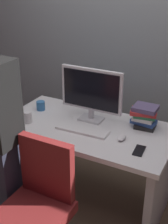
{
  "coord_description": "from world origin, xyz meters",
  "views": [
    {
      "loc": [
        1.04,
        -2.02,
        1.95
      ],
      "look_at": [
        0.0,
        -0.05,
        0.9
      ],
      "focal_mm": 49.91,
      "sensor_mm": 36.0,
      "label": 1
    }
  ],
  "objects_px": {
    "keyboard": "(82,130)",
    "cell_phone": "(139,151)",
    "desk": "(87,150)",
    "cup_by_monitor": "(41,106)",
    "monitor": "(91,92)",
    "mouse": "(121,138)",
    "book_stack": "(145,116)",
    "office_chair": "(38,214)",
    "cup_near_keyboard": "(28,117)"
  },
  "relations": [
    {
      "from": "keyboard",
      "to": "book_stack",
      "type": "xyz_separation_m",
      "value": [
        0.42,
        0.29,
        0.09
      ]
    },
    {
      "from": "cup_near_keyboard",
      "to": "cup_by_monitor",
      "type": "relative_size",
      "value": 1.18
    },
    {
      "from": "mouse",
      "to": "cup_near_keyboard",
      "type": "distance_m",
      "value": 0.81
    },
    {
      "from": "keyboard",
      "to": "office_chair",
      "type": "bearing_deg",
      "value": -91.39
    },
    {
      "from": "desk",
      "to": "keyboard",
      "type": "distance_m",
      "value": 0.26
    },
    {
      "from": "monitor",
      "to": "desk",
      "type": "bearing_deg",
      "value": -79.64
    },
    {
      "from": "keyboard",
      "to": "cell_phone",
      "type": "xyz_separation_m",
      "value": [
        0.5,
        -0.07,
        -0.01
      ]
    },
    {
      "from": "mouse",
      "to": "cell_phone",
      "type": "relative_size",
      "value": 0.69
    },
    {
      "from": "office_chair",
      "to": "cup_by_monitor",
      "type": "height_order",
      "value": "office_chair"
    },
    {
      "from": "monitor",
      "to": "cell_phone",
      "type": "relative_size",
      "value": 3.75
    },
    {
      "from": "cup_near_keyboard",
      "to": "cell_phone",
      "type": "bearing_deg",
      "value": 0.45
    },
    {
      "from": "cell_phone",
      "to": "monitor",
      "type": "bearing_deg",
      "value": 146.9
    },
    {
      "from": "cup_by_monitor",
      "to": "book_stack",
      "type": "bearing_deg",
      "value": 6.8
    },
    {
      "from": "office_chair",
      "to": "cup_by_monitor",
      "type": "distance_m",
      "value": 1.06
    },
    {
      "from": "desk",
      "to": "monitor",
      "type": "relative_size",
      "value": 2.64
    },
    {
      "from": "cup_near_keyboard",
      "to": "book_stack",
      "type": "relative_size",
      "value": 0.42
    },
    {
      "from": "desk",
      "to": "book_stack",
      "type": "bearing_deg",
      "value": 25.44
    },
    {
      "from": "desk",
      "to": "book_stack",
      "type": "distance_m",
      "value": 0.57
    },
    {
      "from": "office_chair",
      "to": "monitor",
      "type": "relative_size",
      "value": 1.74
    },
    {
      "from": "cup_near_keyboard",
      "to": "book_stack",
      "type": "distance_m",
      "value": 0.97
    },
    {
      "from": "keyboard",
      "to": "mouse",
      "type": "height_order",
      "value": "mouse"
    },
    {
      "from": "cup_by_monitor",
      "to": "book_stack",
      "type": "xyz_separation_m",
      "value": [
        0.94,
        0.11,
        0.06
      ]
    },
    {
      "from": "monitor",
      "to": "book_stack",
      "type": "height_order",
      "value": "monitor"
    },
    {
      "from": "monitor",
      "to": "book_stack",
      "type": "distance_m",
      "value": 0.48
    },
    {
      "from": "mouse",
      "to": "book_stack",
      "type": "height_order",
      "value": "book_stack"
    },
    {
      "from": "cup_by_monitor",
      "to": "cell_phone",
      "type": "bearing_deg",
      "value": -13.7
    },
    {
      "from": "cup_by_monitor",
      "to": "cell_phone",
      "type": "height_order",
      "value": "cup_by_monitor"
    },
    {
      "from": "desk",
      "to": "cup_by_monitor",
      "type": "distance_m",
      "value": 0.6
    },
    {
      "from": "keyboard",
      "to": "book_stack",
      "type": "height_order",
      "value": "book_stack"
    },
    {
      "from": "mouse",
      "to": "cup_near_keyboard",
      "type": "xyz_separation_m",
      "value": [
        -0.8,
        -0.1,
        0.03
      ]
    },
    {
      "from": "keyboard",
      "to": "cup_by_monitor",
      "type": "bearing_deg",
      "value": 158.98
    },
    {
      "from": "desk",
      "to": "office_chair",
      "type": "bearing_deg",
      "value": -88.73
    },
    {
      "from": "office_chair",
      "to": "monitor",
      "type": "xyz_separation_m",
      "value": [
        -0.04,
        0.87,
        0.57
      ]
    },
    {
      "from": "mouse",
      "to": "cup_by_monitor",
      "type": "bearing_deg",
      "value": 169.42
    },
    {
      "from": "monitor",
      "to": "cup_by_monitor",
      "type": "bearing_deg",
      "value": -176.05
    },
    {
      "from": "desk",
      "to": "book_stack",
      "type": "xyz_separation_m",
      "value": [
        0.42,
        0.2,
        0.33
      ]
    },
    {
      "from": "cup_by_monitor",
      "to": "mouse",
      "type": "bearing_deg",
      "value": -10.58
    },
    {
      "from": "office_chair",
      "to": "book_stack",
      "type": "xyz_separation_m",
      "value": [
        0.4,
        0.95,
        0.42
      ]
    },
    {
      "from": "monitor",
      "to": "mouse",
      "type": "xyz_separation_m",
      "value": [
        0.36,
        -0.19,
        -0.24
      ]
    },
    {
      "from": "monitor",
      "to": "cup_near_keyboard",
      "type": "bearing_deg",
      "value": -146.87
    },
    {
      "from": "cup_near_keyboard",
      "to": "cup_by_monitor",
      "type": "bearing_deg",
      "value": 101.11
    },
    {
      "from": "desk",
      "to": "cell_phone",
      "type": "relative_size",
      "value": 9.91
    },
    {
      "from": "cell_phone",
      "to": "book_stack",
      "type": "bearing_deg",
      "value": 98.51
    },
    {
      "from": "keyboard",
      "to": "cup_by_monitor",
      "type": "height_order",
      "value": "cup_by_monitor"
    },
    {
      "from": "office_chair",
      "to": "cup_by_monitor",
      "type": "relative_size",
      "value": 11.5
    },
    {
      "from": "desk",
      "to": "monitor",
      "type": "height_order",
      "value": "monitor"
    },
    {
      "from": "keyboard",
      "to": "book_stack",
      "type": "relative_size",
      "value": 1.86
    },
    {
      "from": "desk",
      "to": "cell_phone",
      "type": "height_order",
      "value": "cell_phone"
    },
    {
      "from": "office_chair",
      "to": "cup_by_monitor",
      "type": "bearing_deg",
      "value": 122.84
    },
    {
      "from": "mouse",
      "to": "cell_phone",
      "type": "distance_m",
      "value": 0.2
    }
  ]
}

